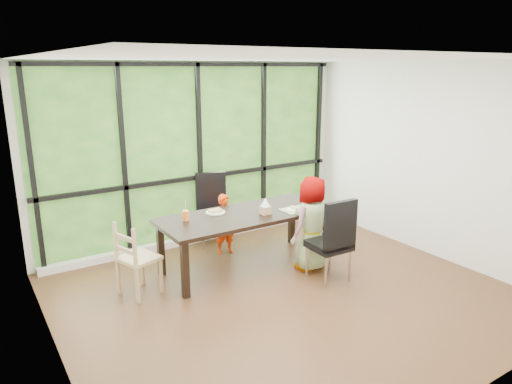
% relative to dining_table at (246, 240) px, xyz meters
% --- Properties ---
extents(ground, '(5.00, 5.00, 0.00)m').
position_rel_dining_table_xyz_m(ground, '(-0.03, -0.94, -0.38)').
color(ground, black).
rests_on(ground, ground).
extents(back_wall, '(5.00, 0.00, 5.00)m').
position_rel_dining_table_xyz_m(back_wall, '(-0.03, 1.31, 0.98)').
color(back_wall, silver).
rests_on(back_wall, ground).
extents(foliage_backdrop, '(4.80, 0.02, 2.65)m').
position_rel_dining_table_xyz_m(foliage_backdrop, '(-0.03, 1.29, 0.98)').
color(foliage_backdrop, '#234F1B').
rests_on(foliage_backdrop, back_wall).
extents(window_mullions, '(4.80, 0.06, 2.65)m').
position_rel_dining_table_xyz_m(window_mullions, '(-0.03, 1.25, 0.98)').
color(window_mullions, black).
rests_on(window_mullions, back_wall).
extents(window_sill, '(4.80, 0.12, 0.10)m').
position_rel_dining_table_xyz_m(window_sill, '(-0.03, 1.21, -0.33)').
color(window_sill, silver).
rests_on(window_sill, ground).
extents(dining_table, '(2.37, 1.10, 0.75)m').
position_rel_dining_table_xyz_m(dining_table, '(0.00, 0.00, 0.00)').
color(dining_table, black).
rests_on(dining_table, ground).
extents(chair_window_leather, '(0.58, 0.58, 1.08)m').
position_rel_dining_table_xyz_m(chair_window_leather, '(0.02, 0.95, 0.17)').
color(chair_window_leather, black).
rests_on(chair_window_leather, ground).
extents(chair_interior_leather, '(0.48, 0.48, 1.08)m').
position_rel_dining_table_xyz_m(chair_interior_leather, '(0.67, -0.90, 0.17)').
color(chair_interior_leather, black).
rests_on(chair_interior_leather, ground).
extents(chair_end_beech, '(0.51, 0.52, 0.90)m').
position_rel_dining_table_xyz_m(chair_end_beech, '(-1.46, 0.02, 0.08)').
color(chair_end_beech, tan).
rests_on(chair_end_beech, ground).
extents(child_toddler, '(0.35, 0.26, 0.88)m').
position_rel_dining_table_xyz_m(child_toddler, '(0.00, 0.57, 0.06)').
color(child_toddler, red).
rests_on(child_toddler, ground).
extents(child_older, '(0.68, 0.51, 1.26)m').
position_rel_dining_table_xyz_m(child_older, '(0.68, -0.53, 0.26)').
color(child_older, slate).
rests_on(child_older, ground).
extents(placemat, '(0.40, 0.29, 0.01)m').
position_rel_dining_table_xyz_m(placemat, '(0.66, -0.23, 0.38)').
color(placemat, tan).
rests_on(placemat, dining_table).
extents(plate_far, '(0.26, 0.26, 0.02)m').
position_rel_dining_table_xyz_m(plate_far, '(-0.32, 0.24, 0.38)').
color(plate_far, white).
rests_on(plate_far, dining_table).
extents(plate_near, '(0.20, 0.20, 0.01)m').
position_rel_dining_table_xyz_m(plate_near, '(0.64, -0.22, 0.38)').
color(plate_near, white).
rests_on(plate_near, dining_table).
extents(orange_cup, '(0.08, 0.08, 0.13)m').
position_rel_dining_table_xyz_m(orange_cup, '(-0.78, 0.16, 0.44)').
color(orange_cup, orange).
rests_on(orange_cup, dining_table).
extents(green_cup, '(0.08, 0.08, 0.13)m').
position_rel_dining_table_xyz_m(green_cup, '(0.97, -0.25, 0.44)').
color(green_cup, green).
rests_on(green_cup, dining_table).
extents(tissue_box, '(0.12, 0.12, 0.11)m').
position_rel_dining_table_xyz_m(tissue_box, '(0.21, -0.16, 0.43)').
color(tissue_box, tan).
rests_on(tissue_box, dining_table).
extents(crepe_rolls_far, '(0.20, 0.12, 0.04)m').
position_rel_dining_table_xyz_m(crepe_rolls_far, '(-0.32, 0.24, 0.41)').
color(crepe_rolls_far, tan).
rests_on(crepe_rolls_far, plate_far).
extents(crepe_rolls_near, '(0.05, 0.12, 0.04)m').
position_rel_dining_table_xyz_m(crepe_rolls_near, '(0.64, -0.22, 0.41)').
color(crepe_rolls_near, tan).
rests_on(crepe_rolls_near, plate_near).
extents(straw_white, '(0.01, 0.04, 0.20)m').
position_rel_dining_table_xyz_m(straw_white, '(-0.78, 0.16, 0.54)').
color(straw_white, white).
rests_on(straw_white, orange_cup).
extents(straw_pink, '(0.01, 0.04, 0.20)m').
position_rel_dining_table_xyz_m(straw_pink, '(0.97, -0.25, 0.54)').
color(straw_pink, pink).
rests_on(straw_pink, green_cup).
extents(tissue, '(0.12, 0.12, 0.11)m').
position_rel_dining_table_xyz_m(tissue, '(0.21, -0.16, 0.54)').
color(tissue, white).
rests_on(tissue, tissue_box).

